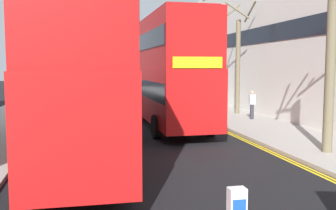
{
  "coord_description": "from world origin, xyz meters",
  "views": [
    {
      "loc": [
        -2.33,
        -2.01,
        3.12
      ],
      "look_at": [
        0.5,
        11.0,
        1.8
      ],
      "focal_mm": 41.19,
      "sensor_mm": 36.0,
      "label": 1
    }
  ],
  "objects": [
    {
      "name": "pedestrian_far",
      "position": [
        7.04,
        18.39,
        0.99
      ],
      "size": [
        0.34,
        0.22,
        1.62
      ],
      "color": "#2D2D38",
      "rests_on": "sidewalk_right"
    },
    {
      "name": "sidewalk_right",
      "position": [
        6.5,
        16.0,
        0.07
      ],
      "size": [
        4.0,
        80.0,
        0.14
      ],
      "primitive_type": "cube",
      "color": "#9E9991",
      "rests_on": "ground"
    },
    {
      "name": "kerb_line_inner",
      "position": [
        4.24,
        14.0,
        0.0
      ],
      "size": [
        0.1,
        56.0,
        0.01
      ],
      "primitive_type": "cube",
      "color": "yellow",
      "rests_on": "ground"
    },
    {
      "name": "double_decker_bus_away",
      "position": [
        -2.43,
        10.79,
        3.03
      ],
      "size": [
        2.9,
        10.84,
        5.64
      ],
      "color": "red",
      "rests_on": "ground"
    },
    {
      "name": "street_tree_near",
      "position": [
        5.97,
        9.8,
        3.39
      ],
      "size": [
        1.98,
        2.0,
        6.71
      ],
      "color": "#6B6047",
      "rests_on": "sidewalk_right"
    },
    {
      "name": "double_decker_bus_oncoming",
      "position": [
        1.92,
        17.74,
        3.03
      ],
      "size": [
        2.87,
        10.83,
        5.64
      ],
      "color": "red",
      "rests_on": "ground"
    },
    {
      "name": "townhouse_terrace_right",
      "position": [
        13.5,
        20.25,
        6.72
      ],
      "size": [
        10.08,
        28.0,
        13.44
      ],
      "color": "silver",
      "rests_on": "ground"
    },
    {
      "name": "street_tree_mid",
      "position": [
        7.24,
        21.07,
        3.57
      ],
      "size": [
        1.91,
        2.13,
        7.08
      ],
      "color": "#6B6047",
      "rests_on": "sidewalk_right"
    },
    {
      "name": "kerb_line_outer",
      "position": [
        4.4,
        14.0,
        0.0
      ],
      "size": [
        0.1,
        56.0,
        0.01
      ],
      "primitive_type": "cube",
      "color": "yellow",
      "rests_on": "ground"
    }
  ]
}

